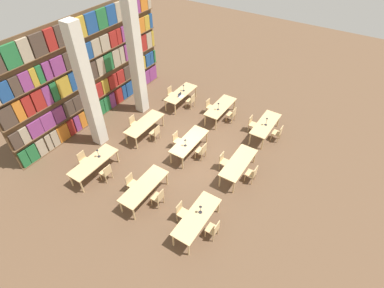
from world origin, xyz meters
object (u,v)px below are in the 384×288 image
chair_6 (158,197)px  pillar_center (136,61)px  chair_9 (177,140)px  desk_lamp_3 (218,105)px  chair_12 (106,172)px  chair_15 (134,123)px  desk_lamp_2 (185,141)px  chair_17 (171,93)px  chair_7 (132,183)px  chair_14 (155,132)px  chair_4 (278,133)px  chair_16 (191,101)px  reading_table_3 (144,187)px  chair_8 (202,151)px  desk_lamp_4 (98,152)px  chair_1 (182,212)px  reading_table_4 (189,142)px  chair_13 (84,160)px  reading_table_7 (145,124)px  reading_table_8 (181,94)px  laptop (181,96)px  chair_5 (252,123)px  chair_11 (210,106)px  reading_table_0 (197,217)px  chair_10 (232,114)px  chair_0 (214,229)px  reading_table_5 (221,107)px  chair_3 (224,161)px  reading_table_2 (266,125)px  reading_table_6 (94,163)px  desk_lamp_5 (184,87)px  pillar_left (87,89)px  reading_table_1 (239,163)px  desk_lamp_0 (201,208)px

chair_6 → pillar_center: bearing=45.3°
chair_9 → desk_lamp_3: (2.94, -0.61, 0.58)m
chair_12 → chair_15: (3.27, 1.26, 0.00)m
desk_lamp_2 → chair_17: (3.62, 3.40, -0.55)m
chair_7 → chair_14: same height
chair_6 → desk_lamp_2: bearing=12.2°
chair_4 → chair_16: (0.08, 5.20, 0.00)m
reading_table_3 → chair_8: size_ratio=2.65×
chair_7 → desk_lamp_4: size_ratio=1.94×
chair_1 → reading_table_4: (3.34, 1.82, 0.21)m
reading_table_4 → chair_13: chair_13 is taller
reading_table_7 → chair_14: 0.73m
reading_table_3 → reading_table_4: (3.28, -0.04, 0.00)m
reading_table_8 → laptop: (-0.33, -0.22, 0.12)m
desk_lamp_3 → reading_table_8: bearing=83.3°
desk_lamp_4 → chair_5: bearing=-36.6°
reading_table_4 → chair_11: size_ratio=2.65×
chair_1 → chair_14: same height
chair_16 → reading_table_0: bearing=-145.6°
chair_10 → chair_15: 5.20m
chair_7 → chair_10: (6.57, -1.32, 0.00)m
chair_14 → chair_15: same height
chair_0 → desk_lamp_3: desk_lamp_3 is taller
chair_5 → chair_16: 3.81m
reading_table_5 → chair_11: 0.73m
chair_3 → chair_12: bearing=-49.8°
reading_table_2 → reading_table_4: (-3.17, 2.52, 0.00)m
desk_lamp_2 → reading_table_6: 4.13m
desk_lamp_3 → desk_lamp_5: 2.64m
chair_5 → chair_7: 6.91m
pillar_left → reading_table_7: pillar_left is taller
chair_1 → reading_table_6: size_ratio=0.38×
pillar_center → chair_12: bearing=-156.5°
reading_table_0 → reading_table_4: bearing=36.9°
reading_table_6 → desk_lamp_4: 0.52m
desk_lamp_3 → desk_lamp_2: bearing=-178.0°
laptop → desk_lamp_3: bearing=-89.4°
desk_lamp_4 → chair_15: bearing=10.6°
reading_table_0 → reading_table_4: 4.20m
chair_5 → chair_6: 6.52m
reading_table_5 → laptop: size_ratio=7.19×
chair_1 → reading_table_1: size_ratio=0.38×
chair_3 → chair_6: (-3.20, 1.23, 0.00)m
desk_lamp_0 → chair_10: bearing=16.8°
chair_1 → chair_16: (6.56, 3.81, 0.00)m
chair_1 → reading_table_3: 1.88m
chair_8 → chair_15: size_ratio=1.00×
reading_table_7 → chair_17: size_ratio=2.65×
desk_lamp_0 → chair_3: (3.08, 0.65, -0.55)m
reading_table_3 → chair_6: bearing=-89.0°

